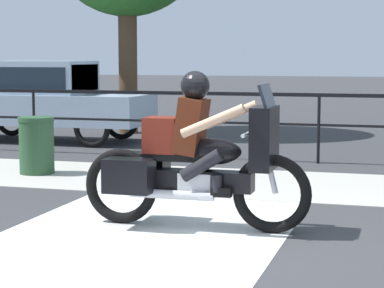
# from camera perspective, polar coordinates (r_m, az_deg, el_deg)

# --- Properties ---
(ground_plane) EXTENTS (120.00, 120.00, 0.00)m
(ground_plane) POSITION_cam_1_polar(r_m,az_deg,el_deg) (6.87, 4.03, -7.85)
(ground_plane) COLOR #38383A
(sidewalk_band) EXTENTS (44.00, 2.40, 0.01)m
(sidewalk_band) POSITION_cam_1_polar(r_m,az_deg,el_deg) (10.15, 8.12, -3.13)
(sidewalk_band) COLOR #B7B2A8
(sidewalk_band) RESTS_ON ground
(crosswalk_band) EXTENTS (2.74, 6.00, 0.01)m
(crosswalk_band) POSITION_cam_1_polar(r_m,az_deg,el_deg) (6.98, -4.91, -7.60)
(crosswalk_band) COLOR silver
(crosswalk_band) RESTS_ON ground
(fence_railing) EXTENTS (36.00, 0.05, 1.14)m
(fence_railing) POSITION_cam_1_polar(r_m,az_deg,el_deg) (12.20, 9.66, 2.71)
(fence_railing) COLOR black
(fence_railing) RESTS_ON ground
(motorcycle) EXTENTS (2.36, 0.76, 1.58)m
(motorcycle) POSITION_cam_1_polar(r_m,az_deg,el_deg) (7.47, 0.11, -1.16)
(motorcycle) COLOR black
(motorcycle) RESTS_ON ground
(parked_car) EXTENTS (4.16, 1.63, 1.63)m
(parked_car) POSITION_cam_1_polar(r_m,az_deg,el_deg) (15.55, -11.26, 3.66)
(parked_car) COLOR #9EB2C6
(parked_car) RESTS_ON ground
(trash_bin) EXTENTS (0.53, 0.53, 0.84)m
(trash_bin) POSITION_cam_1_polar(r_m,az_deg,el_deg) (11.21, -11.76, -0.11)
(trash_bin) COLOR #284C2D
(trash_bin) RESTS_ON ground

